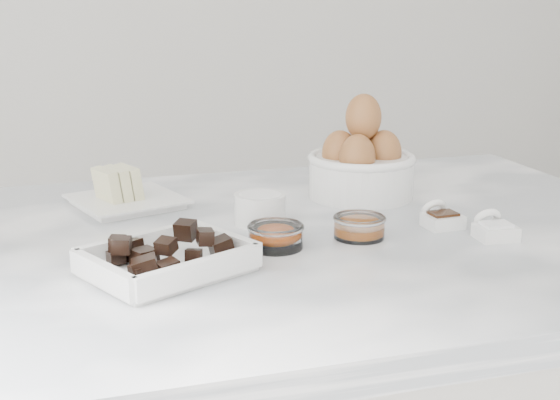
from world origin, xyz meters
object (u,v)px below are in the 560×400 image
(egg_bowl, at_px, (361,164))
(honey_bowl, at_px, (359,226))
(chocolate_dish, at_px, (168,256))
(sugar_ramekin, at_px, (260,208))
(butter_plate, at_px, (125,193))
(salt_spoon, at_px, (494,228))
(zest_bowl, at_px, (276,235))
(vanilla_spoon, at_px, (440,217))

(egg_bowl, bearing_deg, honey_bowl, -113.39)
(chocolate_dish, height_order, sugar_ramekin, chocolate_dish)
(sugar_ramekin, bearing_deg, butter_plate, 138.50)
(sugar_ramekin, bearing_deg, egg_bowl, 26.97)
(sugar_ramekin, bearing_deg, salt_spoon, -28.73)
(sugar_ramekin, xyz_separation_m, zest_bowl, (-0.01, -0.11, -0.01))
(butter_plate, xyz_separation_m, egg_bowl, (0.38, -0.05, 0.03))
(egg_bowl, relative_size, zest_bowl, 2.34)
(sugar_ramekin, xyz_separation_m, egg_bowl, (0.20, 0.10, 0.03))
(chocolate_dish, bearing_deg, butter_plate, 92.68)
(honey_bowl, bearing_deg, butter_plate, 138.02)
(zest_bowl, xyz_separation_m, vanilla_spoon, (0.26, 0.02, -0.00))
(butter_plate, relative_size, zest_bowl, 2.58)
(sugar_ramekin, bearing_deg, vanilla_spoon, -19.78)
(zest_bowl, height_order, vanilla_spoon, vanilla_spoon)
(vanilla_spoon, bearing_deg, salt_spoon, -58.19)
(zest_bowl, relative_size, salt_spoon, 1.12)
(honey_bowl, distance_m, salt_spoon, 0.19)
(salt_spoon, bearing_deg, zest_bowl, 171.28)
(chocolate_dish, relative_size, egg_bowl, 1.29)
(chocolate_dish, bearing_deg, zest_bowl, 19.22)
(chocolate_dish, xyz_separation_m, egg_bowl, (0.37, 0.27, 0.03))
(sugar_ramekin, distance_m, zest_bowl, 0.11)
(chocolate_dish, bearing_deg, vanilla_spoon, 10.71)
(sugar_ramekin, distance_m, vanilla_spoon, 0.26)
(sugar_ramekin, height_order, egg_bowl, egg_bowl)
(egg_bowl, distance_m, vanilla_spoon, 0.20)
(egg_bowl, bearing_deg, butter_plate, 171.89)
(butter_plate, distance_m, salt_spoon, 0.57)
(egg_bowl, distance_m, salt_spoon, 0.28)
(sugar_ramekin, height_order, salt_spoon, sugar_ramekin)
(honey_bowl, bearing_deg, egg_bowl, 66.61)
(chocolate_dish, relative_size, zest_bowl, 3.03)
(zest_bowl, relative_size, vanilla_spoon, 1.17)
(honey_bowl, distance_m, zest_bowl, 0.12)
(egg_bowl, bearing_deg, sugar_ramekin, -153.03)
(butter_plate, relative_size, honey_bowl, 2.67)
(vanilla_spoon, height_order, salt_spoon, same)
(chocolate_dish, distance_m, egg_bowl, 0.46)
(sugar_ramekin, xyz_separation_m, vanilla_spoon, (0.25, -0.09, -0.01))
(butter_plate, height_order, zest_bowl, butter_plate)
(butter_plate, bearing_deg, salt_spoon, -34.06)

